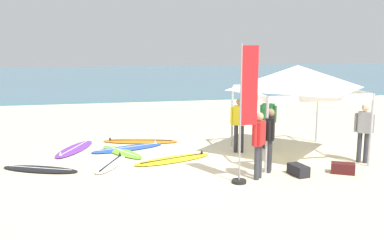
% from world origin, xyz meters
% --- Properties ---
extents(ground_plane, '(80.00, 80.00, 0.00)m').
position_xyz_m(ground_plane, '(0.00, 0.00, 0.00)').
color(ground_plane, beige).
extents(sea, '(80.00, 36.00, 0.10)m').
position_xyz_m(sea, '(0.00, 31.12, 0.05)').
color(sea, teal).
rests_on(sea, ground).
extents(canopy_tent, '(3.17, 3.17, 2.75)m').
position_xyz_m(canopy_tent, '(2.38, 0.24, 2.39)').
color(canopy_tent, '#B7B7BC').
rests_on(canopy_tent, ground).
extents(surfboard_lime, '(1.50, 2.12, 0.19)m').
position_xyz_m(surfboard_lime, '(-2.77, 1.63, 0.04)').
color(surfboard_lime, '#7AD12D').
rests_on(surfboard_lime, ground).
extents(surfboard_orange, '(2.67, 1.29, 0.19)m').
position_xyz_m(surfboard_orange, '(-2.08, 2.99, 0.04)').
color(surfboard_orange, orange).
rests_on(surfboard_orange, ground).
extents(surfboard_black, '(2.25, 1.45, 0.19)m').
position_xyz_m(surfboard_black, '(-5.04, 0.18, 0.04)').
color(surfboard_black, black).
rests_on(surfboard_black, ground).
extents(surfboard_purple, '(1.48, 2.43, 0.19)m').
position_xyz_m(surfboard_purple, '(-4.25, 2.33, 0.04)').
color(surfboard_purple, purple).
rests_on(surfboard_purple, ground).
extents(surfboard_white, '(1.21, 1.99, 0.19)m').
position_xyz_m(surfboard_white, '(-3.15, 0.30, 0.04)').
color(surfboard_white, white).
rests_on(surfboard_white, ground).
extents(surfboard_yellow, '(2.54, 1.47, 0.19)m').
position_xyz_m(surfboard_yellow, '(-1.34, 0.43, 0.04)').
color(surfboard_yellow, yellow).
rests_on(surfboard_yellow, ground).
extents(surfboard_blue, '(2.51, 1.41, 0.19)m').
position_xyz_m(surfboard_blue, '(-2.56, 2.08, 0.04)').
color(surfboard_blue, blue).
rests_on(surfboard_blue, ground).
extents(person_black, '(0.36, 0.50, 1.71)m').
position_xyz_m(person_black, '(0.98, -1.20, 0.99)').
color(person_black, '#2D2D33').
rests_on(person_black, ground).
extents(person_red, '(0.41, 0.42, 1.71)m').
position_xyz_m(person_red, '(0.48, -1.71, 0.99)').
color(person_red, '#383842').
rests_on(person_red, ground).
extents(person_green, '(0.45, 0.40, 1.71)m').
position_xyz_m(person_green, '(1.89, 1.21, 0.99)').
color(person_green, '#2D2D33').
rests_on(person_green, ground).
extents(person_grey, '(0.46, 0.39, 1.71)m').
position_xyz_m(person_grey, '(3.94, -0.91, 0.99)').
color(person_grey, '#383842').
rests_on(person_grey, ground).
extents(person_yellow, '(0.52, 0.33, 1.71)m').
position_xyz_m(person_yellow, '(0.83, 0.95, 0.99)').
color(person_yellow, '#2D2D33').
rests_on(person_yellow, ground).
extents(banner_flag, '(0.60, 0.36, 3.40)m').
position_xyz_m(banner_flag, '(0.02, -1.94, 1.57)').
color(banner_flag, '#99999E').
rests_on(banner_flag, ground).
extents(gear_bag_near_tent, '(0.41, 0.64, 0.28)m').
position_xyz_m(gear_bag_near_tent, '(1.61, -1.66, 0.14)').
color(gear_bag_near_tent, '#232328').
rests_on(gear_bag_near_tent, ground).
extents(gear_bag_by_pole, '(0.68, 0.57, 0.28)m').
position_xyz_m(gear_bag_by_pole, '(2.84, -1.74, 0.14)').
color(gear_bag_by_pole, '#4C1919').
rests_on(gear_bag_by_pole, ground).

